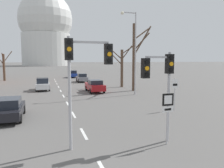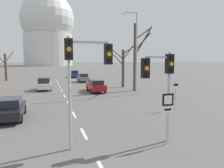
{
  "view_description": "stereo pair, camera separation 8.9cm",
  "coord_description": "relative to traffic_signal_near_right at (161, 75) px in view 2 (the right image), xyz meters",
  "views": [
    {
      "loc": [
        -2.01,
        -4.27,
        4.14
      ],
      "look_at": [
        1.31,
        6.42,
        2.9
      ],
      "focal_mm": 35.0,
      "sensor_mm": 36.0,
      "label": 1
    },
    {
      "loc": [
        -1.92,
        -4.29,
        4.14
      ],
      "look_at": [
        1.31,
        6.42,
        2.9
      ],
      "focal_mm": 35.0,
      "sensor_mm": 36.0,
      "label": 2
    }
  ],
  "objects": [
    {
      "name": "lane_stripe_1",
      "position": [
        -3.45,
        2.38,
        -3.41
      ],
      "size": [
        0.16,
        2.0,
        0.01
      ],
      "primitive_type": "cube",
      "color": "silver",
      "rests_on": "ground_plane"
    },
    {
      "name": "lane_stripe_2",
      "position": [
        -3.45,
        6.88,
        -3.41
      ],
      "size": [
        0.16,
        2.0,
        0.01
      ],
      "primitive_type": "cube",
      "color": "silver",
      "rests_on": "ground_plane"
    },
    {
      "name": "lane_stripe_3",
      "position": [
        -3.45,
        11.38,
        -3.41
      ],
      "size": [
        0.16,
        2.0,
        0.01
      ],
      "primitive_type": "cube",
      "color": "silver",
      "rests_on": "ground_plane"
    },
    {
      "name": "lane_stripe_4",
      "position": [
        -3.45,
        15.88,
        -3.41
      ],
      "size": [
        0.16,
        2.0,
        0.01
      ],
      "primitive_type": "cube",
      "color": "silver",
      "rests_on": "ground_plane"
    },
    {
      "name": "lane_stripe_5",
      "position": [
        -3.45,
        20.38,
        -3.41
      ],
      "size": [
        0.16,
        2.0,
        0.01
      ],
      "primitive_type": "cube",
      "color": "silver",
      "rests_on": "ground_plane"
    },
    {
      "name": "lane_stripe_6",
      "position": [
        -3.45,
        24.88,
        -3.41
      ],
      "size": [
        0.16,
        2.0,
        0.01
      ],
      "primitive_type": "cube",
      "color": "silver",
      "rests_on": "ground_plane"
    },
    {
      "name": "lane_stripe_7",
      "position": [
        -3.45,
        29.38,
        -3.41
      ],
      "size": [
        0.16,
        2.0,
        0.01
      ],
      "primitive_type": "cube",
      "color": "silver",
      "rests_on": "ground_plane"
    },
    {
      "name": "lane_stripe_8",
      "position": [
        -3.45,
        33.88,
        -3.41
      ],
      "size": [
        0.16,
        2.0,
        0.01
      ],
      "primitive_type": "cube",
      "color": "silver",
      "rests_on": "ground_plane"
    },
    {
      "name": "lane_stripe_9",
      "position": [
        -3.45,
        38.38,
        -3.41
      ],
      "size": [
        0.16,
        2.0,
        0.01
      ],
      "primitive_type": "cube",
      "color": "silver",
      "rests_on": "ground_plane"
    },
    {
      "name": "traffic_signal_near_right",
      "position": [
        0.0,
        0.0,
        0.0
      ],
      "size": [
        1.66,
        0.34,
        4.53
      ],
      "color": "#B2B2B7",
      "rests_on": "ground_plane"
    },
    {
      "name": "traffic_signal_centre_tall",
      "position": [
        -3.77,
        0.38,
        0.53
      ],
      "size": [
        2.19,
        0.34,
        5.19
      ],
      "color": "#B2B2B7",
      "rests_on": "ground_plane"
    },
    {
      "name": "route_sign_post",
      "position": [
        0.19,
        -0.38,
        -1.64
      ],
      "size": [
        0.6,
        0.08,
        2.59
      ],
      "color": "#B2B2B7",
      "rests_on": "ground_plane"
    },
    {
      "name": "speed_limit_sign",
      "position": [
        4.77,
        6.0,
        -1.62
      ],
      "size": [
        0.6,
        0.08,
        2.64
      ],
      "color": "#B2B2B7",
      "rests_on": "ground_plane"
    },
    {
      "name": "street_lamp_right",
      "position": [
        4.55,
        14.43,
        2.34
      ],
      "size": [
        1.93,
        0.36,
        9.61
      ],
      "color": "#B2B2B7",
      "rests_on": "ground_plane"
    },
    {
      "name": "sedan_near_left",
      "position": [
        0.96,
        42.38,
        -2.57
      ],
      "size": [
        1.85,
        4.32,
        1.71
      ],
      "color": "navy",
      "rests_on": "ground_plane"
    },
    {
      "name": "sedan_near_right",
      "position": [
        -7.88,
        6.97,
        -2.65
      ],
      "size": [
        1.78,
        4.39,
        1.5
      ],
      "color": "black",
      "rests_on": "ground_plane"
    },
    {
      "name": "sedan_mid_centre",
      "position": [
        -5.74,
        21.63,
        -2.57
      ],
      "size": [
        1.84,
        3.91,
        1.71
      ],
      "color": "silver",
      "rests_on": "ground_plane"
    },
    {
      "name": "sedan_far_left",
      "position": [
        0.76,
        18.1,
        -2.6
      ],
      "size": [
        1.9,
        4.58,
        1.57
      ],
      "color": "maroon",
      "rests_on": "ground_plane"
    },
    {
      "name": "sedan_far_right",
      "position": [
        1.24,
        31.19,
        -2.58
      ],
      "size": [
        1.8,
        3.83,
        1.62
      ],
      "color": "slate",
      "rests_on": "ground_plane"
    },
    {
      "name": "bare_tree_left_near",
      "position": [
        -13.13,
        38.46,
        -0.47
      ],
      "size": [
        2.83,
        2.03,
        5.96
      ],
      "color": "brown",
      "rests_on": "ground_plane"
    },
    {
      "name": "bare_tree_right_near",
      "position": [
        6.15,
        17.53,
        1.33
      ],
      "size": [
        2.66,
        3.38,
        8.9
      ],
      "color": "brown",
      "rests_on": "ground_plane"
    },
    {
      "name": "bare_tree_right_far",
      "position": [
        5.87,
        21.97,
        -0.19
      ],
      "size": [
        3.51,
        1.76,
        6.33
      ],
      "color": "brown",
      "rests_on": "ground_plane"
    },
    {
      "name": "capitol_dome",
      "position": [
        -3.45,
        157.85,
        22.71
      ],
      "size": [
        37.96,
        37.96,
        53.62
      ],
      "color": "silver",
      "rests_on": "ground_plane"
    }
  ]
}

